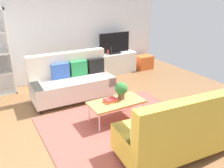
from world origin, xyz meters
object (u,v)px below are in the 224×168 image
at_px(couch_beige, 72,81).
at_px(bottle_0, 108,52).
at_px(couch_green, 178,131).
at_px(tv, 115,44).
at_px(vase_0, 97,52).
at_px(storage_trunk, 144,62).
at_px(table_book_0, 110,101).
at_px(bottle_1, 111,50).
at_px(tv_console, 114,63).
at_px(vase_1, 101,52).
at_px(coffee_table, 116,103).
at_px(potted_plant, 121,89).

height_order(couch_beige, bottle_0, couch_beige).
distance_m(couch_green, tv, 4.15).
xyz_separation_m(vase_0, bottle_0, (0.34, -0.09, -0.02)).
xyz_separation_m(storage_trunk, bottle_0, (-1.34, 0.06, 0.50)).
relative_size(table_book_0, bottle_1, 1.02).
bearing_deg(bottle_0, tv_console, 9.34).
height_order(couch_green, storage_trunk, couch_green).
bearing_deg(bottle_1, vase_1, 162.50).
distance_m(table_book_0, vase_0, 2.75).
xyz_separation_m(table_book_0, bottle_1, (1.40, 2.47, 0.32)).
xyz_separation_m(couch_green, coffee_table, (-0.28, 1.42, -0.05)).
bearing_deg(vase_0, potted_plant, -105.47).
height_order(couch_beige, table_book_0, couch_beige).
relative_size(couch_beige, coffee_table, 1.75).
height_order(potted_plant, bottle_1, bottle_1).
relative_size(couch_beige, bottle_1, 8.15).
bearing_deg(potted_plant, bottle_1, 64.94).
xyz_separation_m(tv_console, storage_trunk, (1.10, -0.10, -0.10)).
xyz_separation_m(couch_green, vase_1, (0.73, 4.02, 0.28)).
height_order(tv, storage_trunk, tv).
bearing_deg(vase_1, table_book_0, -113.66).
relative_size(vase_0, bottle_0, 1.26).
height_order(tv, potted_plant, tv).
relative_size(couch_green, tv, 1.97).
xyz_separation_m(couch_green, potted_plant, (-0.13, 1.48, 0.18)).
distance_m(couch_beige, bottle_1, 2.03).
relative_size(tv_console, tv, 1.40).
distance_m(storage_trunk, vase_0, 1.76).
distance_m(coffee_table, bottle_1, 2.85).
distance_m(couch_green, storage_trunk, 4.48).
bearing_deg(couch_green, potted_plant, 100.18).
height_order(tv_console, storage_trunk, tv_console).
bearing_deg(couch_green, couch_beige, 108.31).
bearing_deg(storage_trunk, tv_console, 174.81).
height_order(couch_beige, vase_1, couch_beige).
distance_m(tv_console, potted_plant, 2.82).
xyz_separation_m(couch_green, tv_console, (1.15, 3.97, -0.12)).
bearing_deg(tv, table_book_0, -121.81).
xyz_separation_m(coffee_table, storage_trunk, (2.53, 2.45, -0.17)).
relative_size(coffee_table, bottle_1, 4.66).
xyz_separation_m(couch_beige, vase_0, (1.24, 1.18, 0.28)).
relative_size(potted_plant, bottle_0, 2.30).
bearing_deg(tv_console, couch_beige, -148.16).
height_order(couch_beige, potted_plant, couch_beige).
distance_m(coffee_table, table_book_0, 0.13).
distance_m(table_book_0, vase_1, 2.80).
distance_m(vase_1, bottle_1, 0.30).
height_order(tv_console, vase_0, vase_0).
distance_m(couch_green, tv_console, 4.14).
distance_m(couch_beige, couch_green, 2.92).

